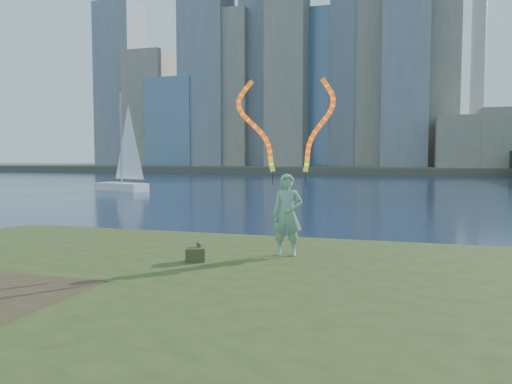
% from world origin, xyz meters
% --- Properties ---
extents(ground, '(320.00, 320.00, 0.00)m').
position_xyz_m(ground, '(0.00, 0.00, 0.00)').
color(ground, '#1B2944').
rests_on(ground, ground).
extents(grassy_knoll, '(20.00, 18.00, 0.80)m').
position_xyz_m(grassy_knoll, '(0.00, -2.30, 0.34)').
color(grassy_knoll, '#3C4C1B').
rests_on(grassy_knoll, ground).
extents(far_shore, '(320.00, 40.00, 1.20)m').
position_xyz_m(far_shore, '(0.00, 95.00, 0.60)').
color(far_shore, '#504B3B').
rests_on(far_shore, ground).
extents(woman_with_ribbons, '(2.10, 0.55, 4.16)m').
position_xyz_m(woman_with_ribbons, '(1.86, 1.49, 2.19)').
color(woman_with_ribbons, '#196938').
rests_on(woman_with_ribbons, grassy_knoll).
extents(canvas_bag, '(0.47, 0.53, 0.38)m').
position_xyz_m(canvas_bag, '(0.19, 0.29, 0.96)').
color(canvas_bag, '#454323').
rests_on(canvas_bag, grassy_knoll).
extents(sailboat, '(5.60, 3.49, 8.58)m').
position_xyz_m(sailboat, '(-19.29, 29.32, 1.48)').
color(sailboat, white).
rests_on(sailboat, ground).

